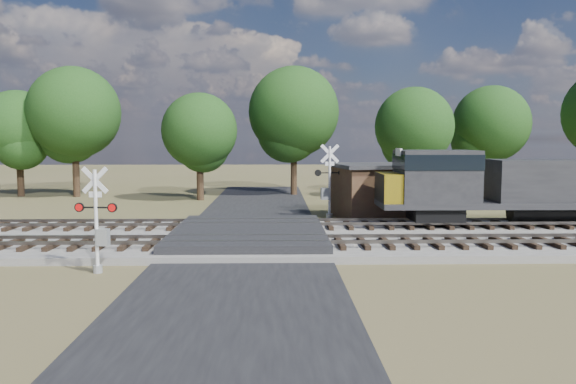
{
  "coord_description": "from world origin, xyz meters",
  "views": [
    {
      "loc": [
        1.26,
        -25.57,
        4.8
      ],
      "look_at": [
        1.86,
        2.0,
        2.19
      ],
      "focal_mm": 35.0,
      "sensor_mm": 36.0,
      "label": 1
    }
  ],
  "objects": [
    {
      "name": "road",
      "position": [
        0.0,
        0.0,
        0.04
      ],
      "size": [
        7.0,
        60.0,
        0.08
      ],
      "primitive_type": "cube",
      "color": "black",
      "rests_on": "ground"
    },
    {
      "name": "equipment_shed",
      "position": [
        7.3,
        7.9,
        1.68
      ],
      "size": [
        5.62,
        5.62,
        3.32
      ],
      "rotation": [
        0.0,
        0.0,
        0.17
      ],
      "color": "#42261C",
      "rests_on": "ground"
    },
    {
      "name": "track_near",
      "position": [
        3.12,
        -2.0,
        0.41
      ],
      "size": [
        140.0,
        2.6,
        0.33
      ],
      "color": "black",
      "rests_on": "ballast_bed"
    },
    {
      "name": "track_far",
      "position": [
        3.12,
        3.0,
        0.41
      ],
      "size": [
        140.0,
        2.6,
        0.33
      ],
      "color": "black",
      "rests_on": "ballast_bed"
    },
    {
      "name": "treeline",
      "position": [
        5.47,
        20.47,
        6.44
      ],
      "size": [
        82.95,
        10.79,
        10.91
      ],
      "color": "black",
      "rests_on": "ground"
    },
    {
      "name": "crossing_panel",
      "position": [
        0.0,
        0.5,
        0.32
      ],
      "size": [
        7.0,
        9.0,
        0.62
      ],
      "primitive_type": "cube",
      "color": "#262628",
      "rests_on": "ground"
    },
    {
      "name": "crossing_signal_far",
      "position": [
        4.39,
        7.82,
        1.87
      ],
      "size": [
        1.82,
        0.42,
        4.51
      ],
      "rotation": [
        0.0,
        0.0,
        3.25
      ],
      "color": "silver",
      "rests_on": "ground"
    },
    {
      "name": "ballast_bed",
      "position": [
        10.0,
        0.5,
        0.15
      ],
      "size": [
        140.0,
        10.0,
        0.3
      ],
      "primitive_type": "cube",
      "color": "gray",
      "rests_on": "ground"
    },
    {
      "name": "ground",
      "position": [
        0.0,
        0.0,
        0.0
      ],
      "size": [
        160.0,
        160.0,
        0.0
      ],
      "primitive_type": "plane",
      "color": "brown",
      "rests_on": "ground"
    },
    {
      "name": "crossing_signal_near",
      "position": [
        -5.07,
        -5.62,
        1.6
      ],
      "size": [
        1.55,
        0.35,
        3.84
      ],
      "rotation": [
        0.0,
        0.0,
        -0.1
      ],
      "color": "silver",
      "rests_on": "ground"
    }
  ]
}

